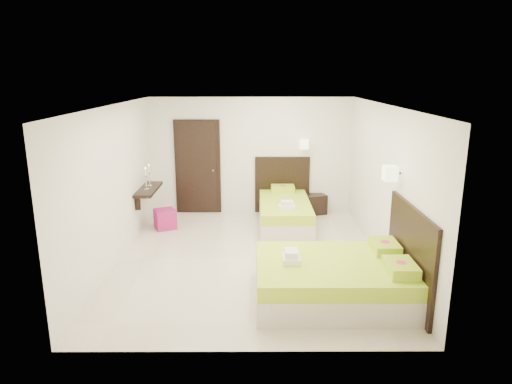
{
  "coord_description": "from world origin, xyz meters",
  "views": [
    {
      "loc": [
        0.08,
        -7.35,
        3.08
      ],
      "look_at": [
        0.1,
        0.3,
        1.1
      ],
      "focal_mm": 32.0,
      "sensor_mm": 36.0,
      "label": 1
    }
  ],
  "objects_px": {
    "bed_double": "(339,278)",
    "nightstand": "(313,204)",
    "ottoman": "(165,219)",
    "bed_single": "(285,211)"
  },
  "relations": [
    {
      "from": "bed_single",
      "to": "ottoman",
      "type": "bearing_deg",
      "value": -174.64
    },
    {
      "from": "nightstand",
      "to": "bed_single",
      "type": "bearing_deg",
      "value": -150.15
    },
    {
      "from": "bed_single",
      "to": "ottoman",
      "type": "xyz_separation_m",
      "value": [
        -2.47,
        -0.23,
        -0.11
      ]
    },
    {
      "from": "nightstand",
      "to": "bed_double",
      "type": "bearing_deg",
      "value": -111.39
    },
    {
      "from": "nightstand",
      "to": "ottoman",
      "type": "bearing_deg",
      "value": 178.96
    },
    {
      "from": "bed_double",
      "to": "ottoman",
      "type": "height_order",
      "value": "bed_double"
    },
    {
      "from": "bed_double",
      "to": "nightstand",
      "type": "distance_m",
      "value": 4.09
    },
    {
      "from": "bed_double",
      "to": "ottoman",
      "type": "relative_size",
      "value": 5.42
    },
    {
      "from": "bed_double",
      "to": "ottoman",
      "type": "xyz_separation_m",
      "value": [
        -3.02,
        3.04,
        -0.12
      ]
    },
    {
      "from": "bed_double",
      "to": "ottoman",
      "type": "distance_m",
      "value": 4.29
    }
  ]
}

